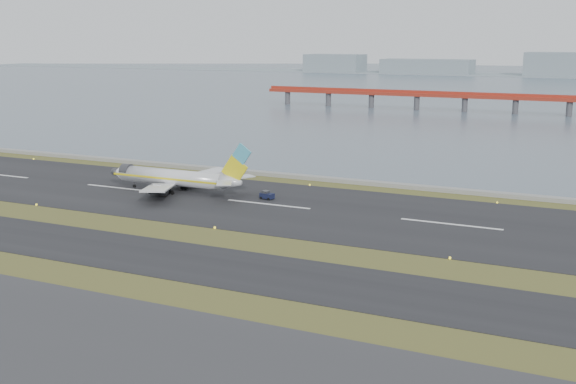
% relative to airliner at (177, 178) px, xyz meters
% --- Properties ---
extents(ground, '(1000.00, 1000.00, 0.00)m').
position_rel_airliner_xyz_m(ground, '(25.01, -32.08, -3.46)').
color(ground, '#384819').
rests_on(ground, ground).
extents(taxiway_strip, '(1000.00, 18.00, 0.10)m').
position_rel_airliner_xyz_m(taxiway_strip, '(25.01, -44.08, -3.41)').
color(taxiway_strip, black).
rests_on(taxiway_strip, ground).
extents(runway_strip, '(1000.00, 45.00, 0.10)m').
position_rel_airliner_xyz_m(runway_strip, '(25.01, -2.08, -3.41)').
color(runway_strip, black).
rests_on(runway_strip, ground).
extents(seawall, '(1000.00, 2.50, 1.00)m').
position_rel_airliner_xyz_m(seawall, '(25.01, 27.92, -2.96)').
color(seawall, gray).
rests_on(seawall, ground).
extents(bay_water, '(1400.00, 800.00, 1.30)m').
position_rel_airliner_xyz_m(bay_water, '(25.01, 427.92, -3.46)').
color(bay_water, '#445461').
rests_on(bay_water, ground).
extents(red_pier, '(260.00, 5.00, 10.20)m').
position_rel_airliner_xyz_m(red_pier, '(45.01, 217.92, 3.82)').
color(red_pier, '#A22C1B').
rests_on(red_pier, ground).
extents(far_shoreline, '(1400.00, 80.00, 60.50)m').
position_rel_airliner_xyz_m(far_shoreline, '(38.63, 587.92, 2.61)').
color(far_shoreline, gray).
rests_on(far_shoreline, ground).
extents(airliner, '(38.52, 32.89, 12.80)m').
position_rel_airliner_xyz_m(airliner, '(0.00, 0.00, 0.00)').
color(airliner, silver).
rests_on(airliner, ground).
extents(pushback_tug, '(3.35, 2.31, 1.98)m').
position_rel_airliner_xyz_m(pushback_tug, '(22.38, 2.39, -2.50)').
color(pushback_tug, black).
rests_on(pushback_tug, ground).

